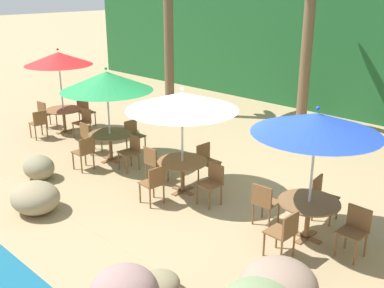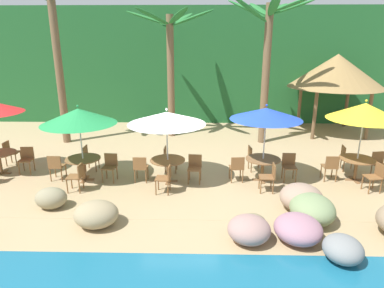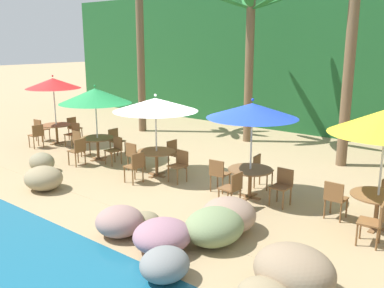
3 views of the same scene
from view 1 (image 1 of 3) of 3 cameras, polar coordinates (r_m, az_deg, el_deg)
The scene contains 27 objects.
ground_plane at distance 10.20m, azimuth 1.22°, elevation -6.25°, with size 120.00×120.00×0.00m, color tan.
terrace_deck at distance 10.20m, azimuth 1.22°, elevation -6.23°, with size 18.00×5.20×0.01m.
umbrella_red at distance 14.37m, azimuth -16.24°, elevation 10.13°, with size 2.00×2.00×2.59m.
dining_table_red at distance 14.71m, azimuth -15.63°, elevation 3.71°, with size 1.10×1.10×0.74m.
chair_red_seaward at distance 14.13m, azimuth -13.28°, elevation 2.84°, with size 0.45×0.46×0.87m.
chair_red_inland at distance 15.26m, azimuth -13.11°, elevation 4.08°, with size 0.44×0.43×0.87m.
chair_red_left at distance 15.37m, azimuth -17.74°, elevation 3.77°, with size 0.46×0.46×0.87m.
chair_red_right at distance 14.32m, azimuth -18.44°, elevation 2.58°, with size 0.45×0.45×0.87m.
umbrella_green at distance 11.68m, azimuth -10.55°, elevation 7.66°, with size 2.31×2.31×2.46m.
dining_table_green at distance 12.06m, azimuth -10.12°, elevation 0.73°, with size 1.10×1.10×0.74m.
chair_green_seaward at distance 11.45m, azimuth -7.53°, elevation -0.69°, with size 0.46×0.47×0.87m.
chair_green_inland at distance 12.65m, azimuth -7.27°, elevation 1.28°, with size 0.43×0.42×0.87m.
chair_green_left at distance 12.72m, azimuth -12.67°, elevation 1.05°, with size 0.42×0.43×0.87m.
chair_green_right at distance 11.57m, azimuth -13.16°, elevation -0.84°, with size 0.43×0.43×0.87m.
umbrella_white at distance 9.62m, azimuth -1.25°, elevation 5.33°, with size 2.38×2.38×2.38m.
dining_table_white at distance 10.08m, azimuth -1.19°, elevation -2.76°, with size 1.10×1.10×0.74m.
chair_white_seaward at distance 9.60m, azimuth 2.54°, elevation -4.61°, with size 0.45×0.46×0.87m.
chair_white_inland at distance 10.73m, azimuth 1.81°, elevation -1.93°, with size 0.44×0.43×0.87m.
chair_white_left at distance 10.64m, azimuth -4.74°, elevation -2.17°, with size 0.42×0.43×0.87m.
chair_white_right at distance 9.57m, azimuth -4.72°, elevation -4.74°, with size 0.46×0.45×0.87m.
umbrella_blue at distance 7.97m, azimuth 15.18°, elevation 2.48°, with size 2.20×2.20×2.49m.
dining_table_blue at distance 8.54m, azimuth 14.25°, elevation -7.67°, with size 1.10×1.10×0.74m.
chair_blue_seaward at distance 8.32m, azimuth 19.55°, elevation -9.81°, with size 0.43×0.44×0.87m.
chair_blue_inland at distance 9.33m, azimuth 15.79°, elevation -6.10°, with size 0.47×0.47×0.87m.
chair_blue_left at distance 8.84m, azimuth 8.93°, elevation -7.03°, with size 0.46×0.46×0.87m.
chair_blue_right at distance 7.91m, azimuth 11.38°, elevation -10.59°, with size 0.44×0.44×0.87m.
palm_tree_second at distance 13.89m, azimuth 14.35°, elevation 16.79°, with size 3.90×3.65×5.62m.
Camera 1 is at (6.22, -6.77, 4.42)m, focal length 43.02 mm.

